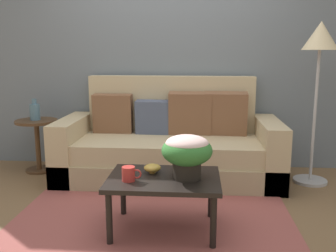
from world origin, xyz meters
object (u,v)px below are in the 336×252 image
object	(u,v)px
coffee_table	(164,184)
side_table	(37,136)
couch	(170,146)
floor_lamp	(319,53)
potted_plant	(187,151)
coffee_mug	(129,174)
table_vase	(35,111)
snack_bowl	(152,168)

from	to	relation	value
coffee_table	side_table	distance (m)	2.02
couch	floor_lamp	xyz separation A→B (m)	(1.44, -0.08, 0.97)
potted_plant	couch	bearing A→B (deg)	99.58
side_table	coffee_mug	world-z (taller)	side_table
couch	potted_plant	distance (m)	1.32
potted_plant	floor_lamp	bearing A→B (deg)	44.02
coffee_mug	table_vase	xyz separation A→B (m)	(-1.29, 1.43, 0.21)
floor_lamp	table_vase	distance (m)	3.00
side_table	floor_lamp	xyz separation A→B (m)	(2.92, -0.14, 0.90)
side_table	floor_lamp	world-z (taller)	floor_lamp
coffee_table	floor_lamp	world-z (taller)	floor_lamp
side_table	coffee_mug	size ratio (longest dim) A/B	4.13
coffee_table	snack_bowl	size ratio (longest dim) A/B	6.27
coffee_table	side_table	bearing A→B (deg)	138.95
side_table	table_vase	world-z (taller)	table_vase
side_table	table_vase	distance (m)	0.27
potted_plant	coffee_mug	xyz separation A→B (m)	(-0.41, -0.09, -0.15)
floor_lamp	table_vase	xyz separation A→B (m)	(-2.93, 0.15, -0.63)
coffee_table	floor_lamp	size ratio (longest dim) A/B	0.51
floor_lamp	potted_plant	size ratio (longest dim) A/B	4.38
coffee_table	coffee_mug	bearing A→B (deg)	-157.30
couch	snack_bowl	world-z (taller)	couch
couch	table_vase	bearing A→B (deg)	177.47
couch	snack_bowl	distance (m)	1.17
side_table	snack_bowl	distance (m)	1.88
couch	coffee_mug	size ratio (longest dim) A/B	16.16
coffee_table	snack_bowl	distance (m)	0.16
snack_bowl	table_vase	distance (m)	1.90
side_table	potted_plant	size ratio (longest dim) A/B	1.59
coffee_table	table_vase	world-z (taller)	table_vase
potted_plant	table_vase	distance (m)	2.16
coffee_table	snack_bowl	xyz separation A→B (m)	(-0.10, 0.10, 0.09)
coffee_table	snack_bowl	world-z (taller)	snack_bowl
floor_lamp	potted_plant	xyz separation A→B (m)	(-1.23, -1.19, -0.68)
potted_plant	coffee_table	bearing A→B (deg)	177.06
floor_lamp	potted_plant	distance (m)	1.84
side_table	couch	bearing A→B (deg)	-2.37
couch	side_table	distance (m)	1.48
potted_plant	table_vase	xyz separation A→B (m)	(-1.70, 1.34, 0.06)
couch	side_table	size ratio (longest dim) A/B	3.91
coffee_table	floor_lamp	bearing A→B (deg)	40.19
side_table	floor_lamp	size ratio (longest dim) A/B	0.36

